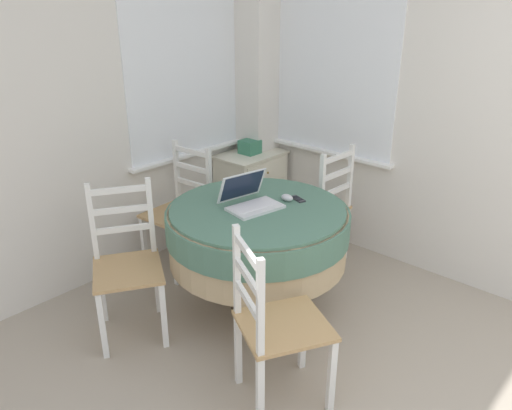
% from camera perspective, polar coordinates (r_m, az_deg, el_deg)
% --- Properties ---
extents(corner_room_shell, '(4.09, 4.93, 2.55)m').
position_cam_1_polar(corner_room_shell, '(3.29, 5.73, 10.68)').
color(corner_room_shell, silver).
rests_on(corner_room_shell, ground_plane).
extents(round_dining_table, '(1.16, 1.16, 0.74)m').
position_cam_1_polar(round_dining_table, '(3.19, 0.19, -2.96)').
color(round_dining_table, '#4C3D2D').
rests_on(round_dining_table, ground_plane).
extents(laptop, '(0.38, 0.34, 0.21)m').
position_cam_1_polar(laptop, '(3.11, -0.64, 0.59)').
color(laptop, silver).
rests_on(laptop, round_dining_table).
extents(computer_mouse, '(0.06, 0.09, 0.04)m').
position_cam_1_polar(computer_mouse, '(3.22, 3.57, 0.85)').
color(computer_mouse, silver).
rests_on(computer_mouse, round_dining_table).
extents(cell_phone, '(0.08, 0.13, 0.01)m').
position_cam_1_polar(cell_phone, '(3.25, 4.79, 0.71)').
color(cell_phone, '#2D2D33').
rests_on(cell_phone, round_dining_table).
extents(dining_chair_near_back_window, '(0.46, 0.43, 0.95)m').
position_cam_1_polar(dining_chair_near_back_window, '(3.82, -8.57, -0.69)').
color(dining_chair_near_back_window, tan).
rests_on(dining_chair_near_back_window, ground_plane).
extents(dining_chair_near_right_window, '(0.42, 0.45, 0.95)m').
position_cam_1_polar(dining_chair_near_right_window, '(3.87, 7.25, -0.29)').
color(dining_chair_near_right_window, tan).
rests_on(dining_chair_near_right_window, ground_plane).
extents(dining_chair_camera_near, '(0.57, 0.56, 0.95)m').
position_cam_1_polar(dining_chair_camera_near, '(2.54, 2.21, -13.64)').
color(dining_chair_camera_near, tan).
rests_on(dining_chair_camera_near, ground_plane).
extents(dining_chair_left_flank, '(0.57, 0.58, 0.95)m').
position_cam_1_polar(dining_chair_left_flank, '(3.14, -14.50, -6.68)').
color(dining_chair_left_flank, tan).
rests_on(dining_chair_left_flank, ground_plane).
extents(corner_cabinet, '(0.59, 0.41, 0.70)m').
position_cam_1_polar(corner_cabinet, '(4.47, -0.56, 1.64)').
color(corner_cabinet, silver).
rests_on(corner_cabinet, ground_plane).
extents(storage_box, '(0.15, 0.15, 0.12)m').
position_cam_1_polar(storage_box, '(4.34, -0.71, 6.67)').
color(storage_box, '#387A5B').
rests_on(storage_box, corner_cabinet).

